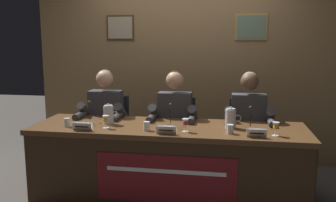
% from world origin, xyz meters
% --- Properties ---
extents(ground_plane, '(12.00, 12.00, 0.00)m').
position_xyz_m(ground_plane, '(0.00, 0.00, 0.00)').
color(ground_plane, '#4C4742').
extents(wall_back_panelled, '(3.88, 0.14, 2.60)m').
position_xyz_m(wall_back_panelled, '(0.00, 1.27, 1.30)').
color(wall_back_panelled, '#937047').
rests_on(wall_back_panelled, ground_plane).
extents(conference_table, '(2.68, 0.79, 0.74)m').
position_xyz_m(conference_table, '(0.00, -0.10, 0.50)').
color(conference_table, brown).
rests_on(conference_table, ground_plane).
extents(chair_left, '(0.44, 0.44, 0.92)m').
position_xyz_m(chair_left, '(-0.79, 0.58, 0.45)').
color(chair_left, black).
rests_on(chair_left, ground_plane).
extents(panelist_left, '(0.51, 0.48, 1.24)m').
position_xyz_m(panelist_left, '(-0.79, 0.38, 0.73)').
color(panelist_left, black).
rests_on(panelist_left, ground_plane).
extents(nameplate_left, '(0.19, 0.06, 0.08)m').
position_xyz_m(nameplate_left, '(-0.76, -0.30, 0.78)').
color(nameplate_left, white).
rests_on(nameplate_left, conference_table).
extents(juice_glass_left, '(0.06, 0.06, 0.12)m').
position_xyz_m(juice_glass_left, '(-0.57, -0.18, 0.82)').
color(juice_glass_left, white).
rests_on(juice_glass_left, conference_table).
extents(water_cup_left, '(0.06, 0.06, 0.08)m').
position_xyz_m(water_cup_left, '(-0.96, -0.19, 0.78)').
color(water_cup_left, silver).
rests_on(water_cup_left, conference_table).
extents(microphone_left, '(0.06, 0.17, 0.22)m').
position_xyz_m(microphone_left, '(-0.84, -0.01, 0.81)').
color(microphone_left, black).
rests_on(microphone_left, conference_table).
extents(chair_center, '(0.44, 0.44, 0.92)m').
position_xyz_m(chair_center, '(0.00, 0.58, 0.45)').
color(chair_center, black).
rests_on(chair_center, ground_plane).
extents(panelist_center, '(0.51, 0.48, 1.24)m').
position_xyz_m(panelist_center, '(0.00, 0.38, 0.73)').
color(panelist_center, black).
rests_on(panelist_center, ground_plane).
extents(nameplate_center, '(0.18, 0.06, 0.08)m').
position_xyz_m(nameplate_center, '(0.04, -0.30, 0.78)').
color(nameplate_center, white).
rests_on(nameplate_center, conference_table).
extents(juice_glass_center, '(0.06, 0.06, 0.12)m').
position_xyz_m(juice_glass_center, '(0.20, -0.19, 0.82)').
color(juice_glass_center, white).
rests_on(juice_glass_center, conference_table).
extents(water_cup_center, '(0.06, 0.06, 0.08)m').
position_xyz_m(water_cup_center, '(-0.17, -0.21, 0.78)').
color(water_cup_center, silver).
rests_on(water_cup_center, conference_table).
extents(microphone_center, '(0.06, 0.17, 0.22)m').
position_xyz_m(microphone_center, '(0.01, -0.00, 0.81)').
color(microphone_center, black).
rests_on(microphone_center, conference_table).
extents(chair_right, '(0.44, 0.44, 0.92)m').
position_xyz_m(chair_right, '(0.79, 0.58, 0.45)').
color(chair_right, black).
rests_on(chair_right, ground_plane).
extents(panelist_right, '(0.51, 0.48, 1.24)m').
position_xyz_m(panelist_right, '(0.79, 0.38, 0.73)').
color(panelist_right, black).
rests_on(panelist_right, ground_plane).
extents(nameplate_right, '(0.17, 0.06, 0.08)m').
position_xyz_m(nameplate_right, '(0.83, -0.28, 0.78)').
color(nameplate_right, white).
rests_on(nameplate_right, conference_table).
extents(juice_glass_right, '(0.06, 0.06, 0.12)m').
position_xyz_m(juice_glass_right, '(0.99, -0.20, 0.82)').
color(juice_glass_right, white).
rests_on(juice_glass_right, conference_table).
extents(water_cup_right, '(0.06, 0.06, 0.08)m').
position_xyz_m(water_cup_right, '(0.60, -0.19, 0.78)').
color(water_cup_right, silver).
rests_on(water_cup_right, conference_table).
extents(microphone_right, '(0.06, 0.17, 0.22)m').
position_xyz_m(microphone_right, '(0.79, -0.04, 0.81)').
color(microphone_right, black).
rests_on(microphone_right, conference_table).
extents(water_pitcher_left_side, '(0.15, 0.10, 0.21)m').
position_xyz_m(water_pitcher_left_side, '(-0.60, -0.01, 0.83)').
color(water_pitcher_left_side, silver).
rests_on(water_pitcher_left_side, conference_table).
extents(water_pitcher_right_side, '(0.15, 0.10, 0.21)m').
position_xyz_m(water_pitcher_right_side, '(0.60, 0.02, 0.83)').
color(water_pitcher_right_side, silver).
rests_on(water_pitcher_right_side, conference_table).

